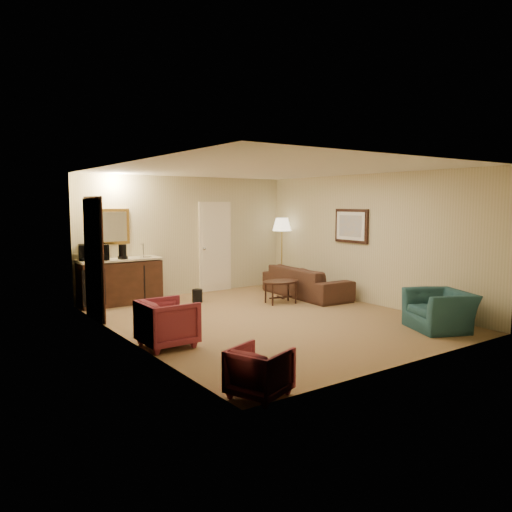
{
  "coord_description": "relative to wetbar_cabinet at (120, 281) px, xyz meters",
  "views": [
    {
      "loc": [
        -5.09,
        -6.92,
        2.03
      ],
      "look_at": [
        0.12,
        0.5,
        1.06
      ],
      "focal_mm": 35.0,
      "sensor_mm": 36.0,
      "label": 1
    }
  ],
  "objects": [
    {
      "name": "ground",
      "position": [
        1.65,
        -2.72,
        -0.46
      ],
      "size": [
        6.0,
        6.0,
        0.0
      ],
      "primitive_type": "plane",
      "color": "olive",
      "rests_on": "ground"
    },
    {
      "name": "room_walls",
      "position": [
        1.55,
        -1.95,
        1.26
      ],
      "size": [
        5.02,
        6.01,
        2.61
      ],
      "color": "beige",
      "rests_on": "ground"
    },
    {
      "name": "wetbar_cabinet",
      "position": [
        0.0,
        0.0,
        0.0
      ],
      "size": [
        1.64,
        0.58,
        0.92
      ],
      "primitive_type": "cube",
      "color": "#3D1F13",
      "rests_on": "ground"
    },
    {
      "name": "sofa",
      "position": [
        3.6,
        -1.51,
        -0.03
      ],
      "size": [
        0.76,
        2.23,
        0.86
      ],
      "primitive_type": "imported",
      "rotation": [
        0.0,
        0.0,
        1.52
      ],
      "color": "black",
      "rests_on": "ground"
    },
    {
      "name": "teal_armchair",
      "position": [
        3.47,
        -4.92,
        -0.04
      ],
      "size": [
        0.96,
        1.13,
        0.84
      ],
      "primitive_type": "imported",
      "rotation": [
        0.0,
        0.0,
        -1.97
      ],
      "color": "#1F444F",
      "rests_on": "ground"
    },
    {
      "name": "rose_chair_near",
      "position": [
        -0.5,
        -3.27,
        -0.09
      ],
      "size": [
        0.68,
        0.72,
        0.74
      ],
      "primitive_type": "imported",
      "rotation": [
        0.0,
        0.0,
        1.57
      ],
      "color": "maroon",
      "rests_on": "ground"
    },
    {
      "name": "rose_chair_far",
      "position": [
        -0.5,
        -5.52,
        -0.17
      ],
      "size": [
        0.69,
        0.71,
        0.58
      ],
      "primitive_type": "imported",
      "rotation": [
        0.0,
        0.0,
        1.93
      ],
      "color": "maroon",
      "rests_on": "ground"
    },
    {
      "name": "coffee_table",
      "position": [
        2.68,
        -1.78,
        -0.23
      ],
      "size": [
        0.89,
        0.68,
        0.46
      ],
      "primitive_type": "cube",
      "rotation": [
        0.0,
        0.0,
        -0.18
      ],
      "color": "black",
      "rests_on": "ground"
    },
    {
      "name": "floor_lamp",
      "position": [
        3.85,
        -0.32,
        0.38
      ],
      "size": [
        0.58,
        0.58,
        1.68
      ],
      "primitive_type": "cube",
      "rotation": [
        0.0,
        0.0,
        -0.4
      ],
      "color": "#B4973C",
      "rests_on": "ground"
    },
    {
      "name": "waste_bin",
      "position": [
        1.35,
        -0.72,
        -0.33
      ],
      "size": [
        0.28,
        0.28,
        0.27
      ],
      "primitive_type": "cylinder",
      "rotation": [
        0.0,
        0.0,
        -0.43
      ],
      "color": "black",
      "rests_on": "ground"
    },
    {
      "name": "microwave",
      "position": [
        -0.5,
        0.03,
        0.65
      ],
      "size": [
        0.61,
        0.43,
        0.38
      ],
      "primitive_type": "imported",
      "rotation": [
        0.0,
        0.0,
        -0.24
      ],
      "color": "black",
      "rests_on": "wetbar_cabinet"
    },
    {
      "name": "coffee_maker",
      "position": [
        0.02,
        -0.12,
        0.61
      ],
      "size": [
        0.19,
        0.19,
        0.29
      ],
      "primitive_type": "cylinder",
      "rotation": [
        0.0,
        0.0,
        0.27
      ],
      "color": "black",
      "rests_on": "wetbar_cabinet"
    }
  ]
}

